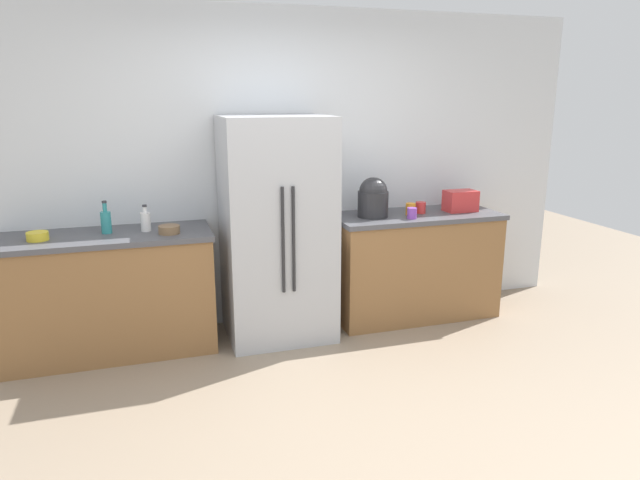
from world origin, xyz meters
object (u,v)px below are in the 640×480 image
object	(u,v)px
toaster	(460,201)
bottle_a	(146,221)
bottle_b	(106,221)
rice_cooker	(373,198)
bowl_b	(38,236)
cup_b	(421,208)
cup_c	(412,213)
bowl_a	(169,230)
refrigerator	(277,230)
cup_a	(411,209)

from	to	relation	value
toaster	bottle_a	distance (m)	2.65
toaster	bottle_b	world-z (taller)	bottle_b
rice_cooker	bowl_b	world-z (taller)	rice_cooker
cup_b	bowl_b	world-z (taller)	cup_b
cup_c	bowl_a	bearing A→B (deg)	178.19
cup_c	bowl_b	world-z (taller)	cup_c
bottle_a	cup_c	distance (m)	2.11
toaster	cup_c	distance (m)	0.57
refrigerator	bottle_a	distance (m)	1.00
bottle_a	bowl_b	bearing A→B (deg)	-174.83
cup_a	toaster	bearing A→B (deg)	2.27
bottle_b	bottle_a	bearing A→B (deg)	-2.99
toaster	rice_cooker	world-z (taller)	rice_cooker
cup_b	toaster	bearing A→B (deg)	-3.84
toaster	cup_c	xyz separation A→B (m)	(-0.55, -0.16, -0.05)
bottle_a	bottle_b	xyz separation A→B (m)	(-0.28, 0.01, 0.01)
cup_a	cup_b	size ratio (longest dim) A/B	1.04
cup_a	cup_b	distance (m)	0.13
refrigerator	cup_b	size ratio (longest dim) A/B	18.11
refrigerator	bottle_b	distance (m)	1.28
bottle_a	cup_c	size ratio (longest dim) A/B	2.21
bowl_b	bottle_b	bearing A→B (deg)	10.09
refrigerator	cup_b	xyz separation A→B (m)	(1.29, 0.06, 0.09)
rice_cooker	cup_a	bearing A→B (deg)	-4.27
bottle_b	toaster	bearing A→B (deg)	-1.00
bottle_b	bowl_b	size ratio (longest dim) A/B	1.66
bottle_b	cup_c	size ratio (longest dim) A/B	2.68
refrigerator	toaster	bearing A→B (deg)	1.35
bowl_a	bowl_b	world-z (taller)	same
refrigerator	bowl_b	bearing A→B (deg)	179.68
toaster	bottle_b	bearing A→B (deg)	179.00
bottle_b	bowl_b	distance (m)	0.46
cup_c	cup_b	bearing A→B (deg)	46.51
bowl_a	refrigerator	bearing A→B (deg)	3.98
rice_cooker	cup_c	bearing A→B (deg)	-30.28
bottle_a	cup_b	bearing A→B (deg)	-0.29
bottle_b	cup_a	distance (m)	2.44
bottle_a	bottle_b	distance (m)	0.28
toaster	bowl_a	world-z (taller)	toaster
toaster	rice_cooker	size ratio (longest dim) A/B	0.82
refrigerator	bottle_b	world-z (taller)	refrigerator
toaster	bowl_b	xyz separation A→B (m)	(-3.38, -0.03, -0.06)
cup_a	bowl_b	distance (m)	2.89
refrigerator	cup_c	xyz separation A→B (m)	(1.12, -0.12, 0.09)
bottle_b	bowl_a	xyz separation A→B (m)	(0.44, -0.15, -0.06)
bottle_a	cup_c	world-z (taller)	bottle_a
rice_cooker	cup_b	xyz separation A→B (m)	(0.46, 0.02, -0.11)
bottle_a	toaster	bearing A→B (deg)	-0.79
cup_a	rice_cooker	bearing A→B (deg)	175.73
bottle_b	bowl_a	size ratio (longest dim) A/B	1.57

